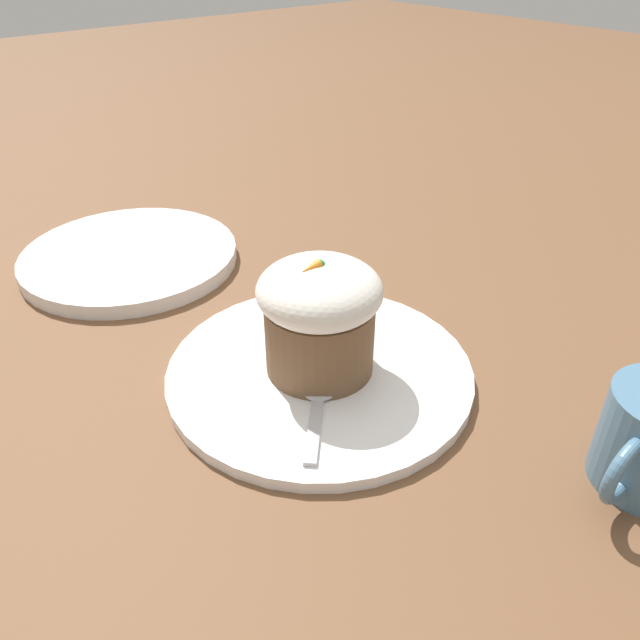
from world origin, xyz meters
TOP-DOWN VIEW (x-y plane):
  - ground_plane at (0.00, 0.00)m, footprint 4.00×4.00m
  - dessert_plate at (0.00, 0.00)m, footprint 0.27×0.27m
  - carrot_cake at (-0.00, -0.00)m, footprint 0.10×0.10m
  - spoon at (0.03, 0.03)m, footprint 0.09×0.09m
  - side_plate at (0.03, -0.31)m, footprint 0.25×0.25m

SIDE VIEW (x-z plane):
  - ground_plane at x=0.00m, z-range 0.00..0.00m
  - dessert_plate at x=0.00m, z-range 0.00..0.01m
  - side_plate at x=0.03m, z-range 0.00..0.02m
  - spoon at x=0.03m, z-range 0.01..0.02m
  - carrot_cake at x=0.00m, z-range 0.01..0.12m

